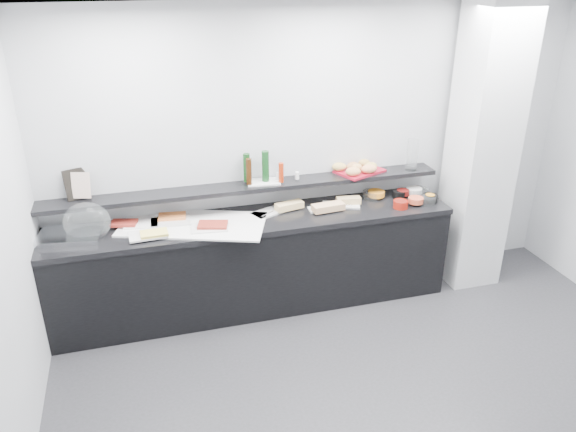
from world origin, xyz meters
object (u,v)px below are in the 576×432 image
object	(u,v)px
bread_tray	(359,171)
condiment_tray	(263,182)
framed_print	(76,184)
carafe	(412,155)
cloche_base	(70,235)
sandwich_plate_mid	(325,209)

from	to	relation	value
bread_tray	condiment_tray	bearing A→B (deg)	158.79
framed_print	condiment_tray	xyz separation A→B (m)	(1.59, -0.06, -0.12)
condiment_tray	carafe	size ratio (longest dim) A/B	0.98
cloche_base	framed_print	xyz separation A→B (m)	(0.09, 0.22, 0.36)
cloche_base	sandwich_plate_mid	xyz separation A→B (m)	(2.21, -0.03, -0.01)
carafe	condiment_tray	bearing A→B (deg)	177.87
sandwich_plate_mid	condiment_tray	bearing A→B (deg)	163.75
sandwich_plate_mid	carafe	size ratio (longest dim) A/B	1.00
cloche_base	bread_tray	xyz separation A→B (m)	(2.62, 0.18, 0.24)
sandwich_plate_mid	bread_tray	xyz separation A→B (m)	(0.41, 0.21, 0.25)
bread_tray	carafe	distance (m)	0.52
framed_print	condiment_tray	distance (m)	1.59
cloche_base	framed_print	distance (m)	0.43
cloche_base	sandwich_plate_mid	bearing A→B (deg)	8.92
cloche_base	framed_print	world-z (taller)	framed_print
cloche_base	condiment_tray	size ratio (longest dim) A/B	1.73
cloche_base	carafe	size ratio (longest dim) A/B	1.69
sandwich_plate_mid	carafe	distance (m)	1.00
framed_print	condiment_tray	size ratio (longest dim) A/B	0.89
condiment_tray	bread_tray	world-z (taller)	bread_tray
condiment_tray	sandwich_plate_mid	bearing A→B (deg)	-12.93
framed_print	carafe	distance (m)	3.03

